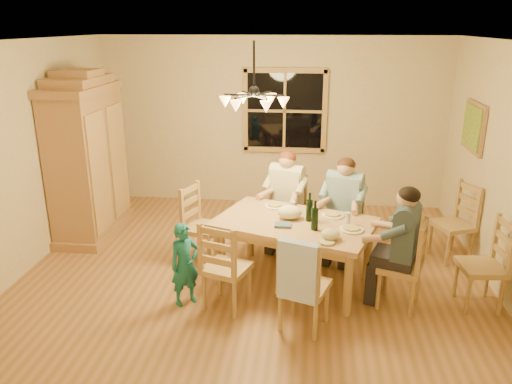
# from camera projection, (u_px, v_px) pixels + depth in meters

# --- Properties ---
(floor) EXTENTS (5.50, 5.50, 0.00)m
(floor) POSITION_uv_depth(u_px,v_px,m) (254.00, 270.00, 6.10)
(floor) COLOR olive
(floor) RESTS_ON ground
(ceiling) EXTENTS (5.50, 5.00, 0.02)m
(ceiling) POSITION_uv_depth(u_px,v_px,m) (254.00, 40.00, 5.23)
(ceiling) COLOR white
(ceiling) RESTS_ON wall_back
(wall_back) EXTENTS (5.50, 0.02, 2.70)m
(wall_back) POSITION_uv_depth(u_px,v_px,m) (272.00, 123.00, 8.02)
(wall_back) COLOR beige
(wall_back) RESTS_ON floor
(wall_left) EXTENTS (0.02, 5.00, 2.70)m
(wall_left) POSITION_uv_depth(u_px,v_px,m) (26.00, 157.00, 5.96)
(wall_left) COLOR beige
(wall_left) RESTS_ON floor
(wall_right) EXTENTS (0.02, 5.00, 2.70)m
(wall_right) POSITION_uv_depth(u_px,v_px,m) (507.00, 172.00, 5.38)
(wall_right) COLOR beige
(wall_right) RESTS_ON floor
(window) EXTENTS (1.30, 0.06, 1.30)m
(window) POSITION_uv_depth(u_px,v_px,m) (285.00, 111.00, 7.90)
(window) COLOR black
(window) RESTS_ON wall_back
(painting) EXTENTS (0.06, 0.78, 0.64)m
(painting) POSITION_uv_depth(u_px,v_px,m) (474.00, 127.00, 6.43)
(painting) COLOR olive
(painting) RESTS_ON wall_right
(chandelier) EXTENTS (0.77, 0.68, 0.71)m
(chandelier) POSITION_uv_depth(u_px,v_px,m) (254.00, 100.00, 5.43)
(chandelier) COLOR black
(chandelier) RESTS_ON ceiling
(armoire) EXTENTS (0.66, 1.40, 2.30)m
(armoire) POSITION_uv_depth(u_px,v_px,m) (88.00, 162.00, 6.88)
(armoire) COLOR olive
(armoire) RESTS_ON floor
(dining_table) EXTENTS (1.98, 1.56, 0.76)m
(dining_table) POSITION_uv_depth(u_px,v_px,m) (294.00, 229.00, 5.64)
(dining_table) COLOR #AB7F4C
(dining_table) RESTS_ON floor
(chair_far_left) EXTENTS (0.55, 0.54, 0.99)m
(chair_far_left) POSITION_uv_depth(u_px,v_px,m) (286.00, 227.00, 6.63)
(chair_far_left) COLOR tan
(chair_far_left) RESTS_ON floor
(chair_far_right) EXTENTS (0.55, 0.54, 0.99)m
(chair_far_right) POSITION_uv_depth(u_px,v_px,m) (342.00, 237.00, 6.32)
(chair_far_right) COLOR tan
(chair_far_right) RESTS_ON floor
(chair_near_left) EXTENTS (0.55, 0.54, 0.99)m
(chair_near_left) POSITION_uv_depth(u_px,v_px,m) (227.00, 281.00, 5.24)
(chair_near_left) COLOR tan
(chair_near_left) RESTS_ON floor
(chair_near_right) EXTENTS (0.55, 0.54, 0.99)m
(chair_near_right) POSITION_uv_depth(u_px,v_px,m) (304.00, 299.00, 4.89)
(chair_near_right) COLOR tan
(chair_near_right) RESTS_ON floor
(chair_end_left) EXTENTS (0.54, 0.55, 0.99)m
(chair_end_left) POSITION_uv_depth(u_px,v_px,m) (204.00, 239.00, 6.25)
(chair_end_left) COLOR tan
(chair_end_left) RESTS_ON floor
(chair_end_right) EXTENTS (0.54, 0.55, 0.99)m
(chair_end_right) POSITION_uv_depth(u_px,v_px,m) (399.00, 279.00, 5.27)
(chair_end_right) COLOR tan
(chair_end_right) RESTS_ON floor
(adult_woman) EXTENTS (0.50, 0.52, 0.87)m
(adult_woman) POSITION_uv_depth(u_px,v_px,m) (286.00, 188.00, 6.46)
(adult_woman) COLOR beige
(adult_woman) RESTS_ON floor
(adult_plaid_man) EXTENTS (0.50, 0.52, 0.87)m
(adult_plaid_man) POSITION_uv_depth(u_px,v_px,m) (344.00, 197.00, 6.14)
(adult_plaid_man) COLOR teal
(adult_plaid_man) RESTS_ON floor
(adult_slate_man) EXTENTS (0.52, 0.50, 0.87)m
(adult_slate_man) POSITION_uv_depth(u_px,v_px,m) (404.00, 233.00, 5.10)
(adult_slate_man) COLOR #3A4C5E
(adult_slate_man) RESTS_ON floor
(towel) EXTENTS (0.39, 0.22, 0.58)m
(towel) POSITION_uv_depth(u_px,v_px,m) (298.00, 271.00, 4.60)
(towel) COLOR #B1C6F0
(towel) RESTS_ON chair_near_right
(wine_bottle_a) EXTENTS (0.08, 0.08, 0.33)m
(wine_bottle_a) POSITION_uv_depth(u_px,v_px,m) (309.00, 207.00, 5.57)
(wine_bottle_a) COLOR black
(wine_bottle_a) RESTS_ON dining_table
(wine_bottle_b) EXTENTS (0.08, 0.08, 0.33)m
(wine_bottle_b) POSITION_uv_depth(u_px,v_px,m) (315.00, 215.00, 5.32)
(wine_bottle_b) COLOR black
(wine_bottle_b) RESTS_ON dining_table
(plate_woman) EXTENTS (0.26, 0.26, 0.02)m
(plate_woman) POSITION_uv_depth(u_px,v_px,m) (275.00, 206.00, 6.04)
(plate_woman) COLOR white
(plate_woman) RESTS_ON dining_table
(plate_plaid) EXTENTS (0.26, 0.26, 0.02)m
(plate_plaid) POSITION_uv_depth(u_px,v_px,m) (333.00, 215.00, 5.75)
(plate_plaid) COLOR white
(plate_plaid) RESTS_ON dining_table
(plate_slate) EXTENTS (0.26, 0.26, 0.02)m
(plate_slate) POSITION_uv_depth(u_px,v_px,m) (351.00, 230.00, 5.35)
(plate_slate) COLOR white
(plate_slate) RESTS_ON dining_table
(wine_glass_a) EXTENTS (0.06, 0.06, 0.14)m
(wine_glass_a) POSITION_uv_depth(u_px,v_px,m) (292.00, 207.00, 5.83)
(wine_glass_a) COLOR silver
(wine_glass_a) RESTS_ON dining_table
(wine_glass_b) EXTENTS (0.06, 0.06, 0.14)m
(wine_glass_b) POSITION_uv_depth(u_px,v_px,m) (348.00, 218.00, 5.49)
(wine_glass_b) COLOR silver
(wine_glass_b) RESTS_ON dining_table
(cap) EXTENTS (0.20, 0.20, 0.11)m
(cap) POSITION_uv_depth(u_px,v_px,m) (330.00, 234.00, 5.12)
(cap) COLOR #C0B880
(cap) RESTS_ON dining_table
(napkin) EXTENTS (0.22, 0.19, 0.03)m
(napkin) POSITION_uv_depth(u_px,v_px,m) (283.00, 225.00, 5.46)
(napkin) COLOR #466180
(napkin) RESTS_ON dining_table
(cloth_bundle) EXTENTS (0.28, 0.22, 0.15)m
(cloth_bundle) POSITION_uv_depth(u_px,v_px,m) (290.00, 212.00, 5.66)
(cloth_bundle) COLOR beige
(cloth_bundle) RESTS_ON dining_table
(child) EXTENTS (0.39, 0.38, 0.91)m
(child) POSITION_uv_depth(u_px,v_px,m) (185.00, 264.00, 5.26)
(child) COLOR #1B707B
(child) RESTS_ON floor
(chair_spare_front) EXTENTS (0.46, 0.47, 0.99)m
(chair_spare_front) POSITION_uv_depth(u_px,v_px,m) (479.00, 280.00, 5.26)
(chair_spare_front) COLOR tan
(chair_spare_front) RESTS_ON floor
(chair_spare_back) EXTENTS (0.56, 0.57, 0.99)m
(chair_spare_back) POSITION_uv_depth(u_px,v_px,m) (451.00, 236.00, 6.34)
(chair_spare_back) COLOR tan
(chair_spare_back) RESTS_ON floor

